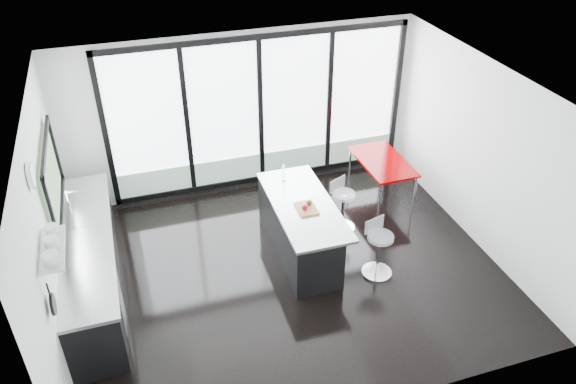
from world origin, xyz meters
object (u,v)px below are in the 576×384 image
object	(u,v)px
bar_stool_near	(379,255)
bar_stool_far	(343,211)
island	(299,228)
red_table	(381,178)

from	to	relation	value
bar_stool_near	bar_stool_far	distance (m)	1.17
bar_stool_far	island	bearing A→B (deg)	176.22
bar_stool_near	red_table	xyz separation A→B (m)	(0.94, 1.87, 0.00)
red_table	bar_stool_near	bearing A→B (deg)	-116.69
bar_stool_far	bar_stool_near	bearing A→B (deg)	-111.12
bar_stool_far	red_table	bearing A→B (deg)	10.45
red_table	island	bearing A→B (deg)	-151.18
island	red_table	distance (m)	2.12
bar_stool_near	bar_stool_far	bearing A→B (deg)	76.74
island	red_table	bearing A→B (deg)	28.82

